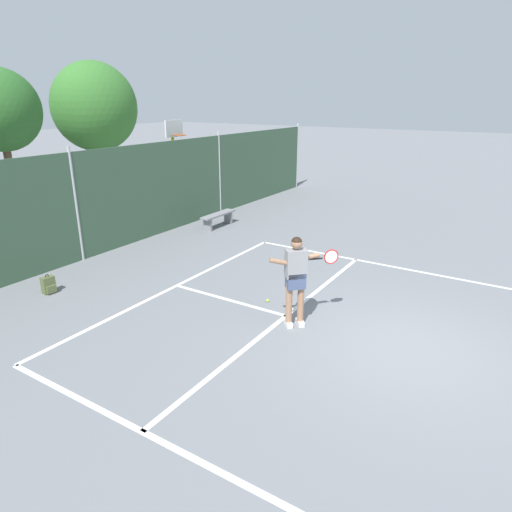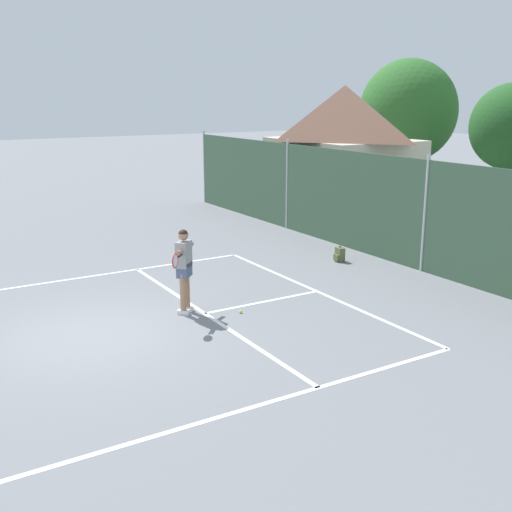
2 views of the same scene
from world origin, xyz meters
name	(u,v)px [view 2 (image 2 of 2)]	position (x,y,z in m)	size (l,w,h in m)	color
ground_plane	(92,336)	(0.00, 0.00, 0.00)	(120.00, 120.00, 0.00)	slate
court_markings	(124,329)	(0.00, 0.65, 0.00)	(8.30, 11.10, 0.01)	white
chainlink_fence	(425,216)	(0.00, 9.00, 1.49)	(26.09, 0.09, 3.13)	#38563D
clubhouse_building	(343,149)	(-7.40, 12.19, 2.58)	(5.43, 4.53, 4.98)	beige
tennis_player	(184,264)	(-0.26, 2.14, 1.11)	(1.12, 0.99, 1.85)	silver
tennis_ball	(241,312)	(0.38, 3.15, 0.03)	(0.07, 0.07, 0.07)	#CCE033
backpack_olive	(339,255)	(-1.92, 7.72, 0.19)	(0.30, 0.27, 0.46)	#566038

